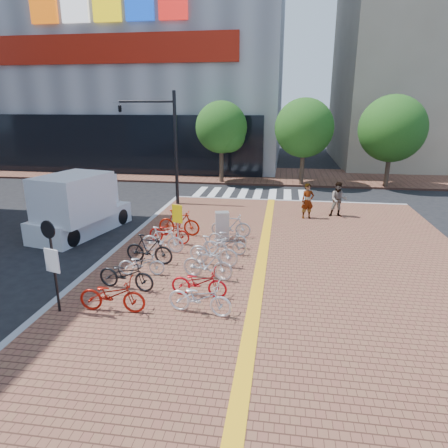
% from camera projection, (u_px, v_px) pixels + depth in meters
% --- Properties ---
extents(ground, '(120.00, 120.00, 0.00)m').
position_uv_depth(ground, '(200.00, 281.00, 13.70)').
color(ground, black).
rests_on(ground, ground).
extents(sidewalk, '(14.00, 34.00, 0.15)m').
position_uv_depth(sidewalk, '(290.00, 385.00, 8.51)').
color(sidewalk, brown).
rests_on(sidewalk, ground).
extents(tactile_strip, '(0.40, 34.00, 0.01)m').
position_uv_depth(tactile_strip, '(243.00, 378.00, 8.63)').
color(tactile_strip, '#EBA614').
rests_on(tactile_strip, sidewalk).
extents(kerb_north, '(14.00, 0.25, 0.15)m').
position_uv_depth(kerb_north, '(288.00, 201.00, 24.61)').
color(kerb_north, gray).
rests_on(kerb_north, ground).
extents(far_sidewalk, '(70.00, 8.00, 0.15)m').
position_uv_depth(far_sidewalk, '(251.00, 175.00, 33.56)').
color(far_sidewalk, brown).
rests_on(far_sidewalk, ground).
extents(department_store, '(36.00, 24.27, 28.00)m').
position_uv_depth(department_store, '(112.00, 24.00, 42.19)').
color(department_store, gray).
rests_on(department_store, ground).
extents(building_beige, '(20.00, 18.00, 18.00)m').
position_uv_depth(building_beige, '(447.00, 70.00, 38.83)').
color(building_beige, gray).
rests_on(building_beige, ground).
extents(crosswalk, '(7.50, 4.00, 0.01)m').
position_uv_depth(crosswalk, '(250.00, 194.00, 26.88)').
color(crosswalk, silver).
rests_on(crosswalk, ground).
extents(street_trees, '(16.20, 4.60, 6.35)m').
position_uv_depth(street_trees, '(319.00, 130.00, 28.32)').
color(street_trees, '#38281E').
rests_on(street_trees, far_sidewalk).
extents(bike_0, '(1.95, 0.73, 1.01)m').
position_uv_depth(bike_0, '(112.00, 295.00, 11.29)').
color(bike_0, '#9D150B').
rests_on(bike_0, sidewalk).
extents(bike_1, '(2.00, 0.95, 1.01)m').
position_uv_depth(bike_1, '(126.00, 274.00, 12.66)').
color(bike_1, black).
rests_on(bike_1, sidewalk).
extents(bike_2, '(1.66, 0.77, 0.84)m').
position_uv_depth(bike_2, '(142.00, 264.00, 13.73)').
color(bike_2, silver).
rests_on(bike_2, sidewalk).
extents(bike_3, '(1.89, 0.72, 1.11)m').
position_uv_depth(bike_3, '(149.00, 249.00, 14.72)').
color(bike_3, black).
rests_on(bike_3, sidewalk).
extents(bike_4, '(1.76, 0.58, 1.04)m').
position_uv_depth(bike_4, '(163.00, 240.00, 15.84)').
color(bike_4, white).
rests_on(bike_4, sidewalk).
extents(bike_5, '(1.90, 0.86, 0.96)m').
position_uv_depth(bike_5, '(169.00, 232.00, 16.91)').
color(bike_5, '#A3110B').
rests_on(bike_5, sidewalk).
extents(bike_6, '(1.96, 0.70, 1.16)m').
position_uv_depth(bike_6, '(179.00, 223.00, 17.92)').
color(bike_6, '#A11E0B').
rests_on(bike_6, sidewalk).
extents(bike_7, '(1.96, 0.93, 0.99)m').
position_uv_depth(bike_7, '(200.00, 298.00, 11.16)').
color(bike_7, white).
rests_on(bike_7, sidewalk).
extents(bike_8, '(1.78, 0.70, 0.92)m').
position_uv_depth(bike_8, '(199.00, 282.00, 12.19)').
color(bike_8, red).
rests_on(bike_8, sidewalk).
extents(bike_9, '(1.84, 0.82, 1.07)m').
position_uv_depth(bike_9, '(207.00, 264.00, 13.39)').
color(bike_9, '#B0B0B5').
rests_on(bike_9, sidewalk).
extents(bike_10, '(1.94, 0.87, 1.13)m').
position_uv_depth(bike_10, '(213.00, 251.00, 14.48)').
color(bike_10, silver).
rests_on(bike_10, sidewalk).
extents(bike_11, '(1.68, 0.64, 0.87)m').
position_uv_depth(bike_11, '(225.00, 244.00, 15.58)').
color(bike_11, '#AAA9AE').
rests_on(bike_11, sidewalk).
extents(bike_12, '(1.72, 0.85, 0.86)m').
position_uv_depth(bike_12, '(228.00, 237.00, 16.44)').
color(bike_12, '#A4A3A8').
rests_on(bike_12, sidewalk).
extents(bike_13, '(1.78, 0.52, 1.07)m').
position_uv_depth(bike_13, '(231.00, 226.00, 17.63)').
color(bike_13, '#AFAEB3').
rests_on(bike_13, sidewalk).
extents(pedestrian_a, '(0.76, 0.61, 1.81)m').
position_uv_depth(pedestrian_a, '(308.00, 201.00, 20.48)').
color(pedestrian_a, gray).
rests_on(pedestrian_a, sidewalk).
extents(pedestrian_b, '(0.91, 0.72, 1.83)m').
position_uv_depth(pedestrian_b, '(338.00, 199.00, 20.79)').
color(pedestrian_b, '#505765').
rests_on(pedestrian_b, sidewalk).
extents(utility_box, '(0.67, 0.55, 1.27)m').
position_uv_depth(utility_box, '(222.00, 226.00, 17.21)').
color(utility_box, '#BCBCC1').
rests_on(utility_box, sidewalk).
extents(yellow_sign, '(0.46, 0.21, 1.76)m').
position_uv_depth(yellow_sign, '(177.00, 217.00, 16.39)').
color(yellow_sign, '#B7B7BC').
rests_on(yellow_sign, sidewalk).
extents(notice_sign, '(0.49, 0.19, 2.72)m').
position_uv_depth(notice_sign, '(52.00, 256.00, 10.90)').
color(notice_sign, black).
rests_on(notice_sign, sidewalk).
extents(traffic_light_pole, '(3.44, 1.33, 6.41)m').
position_uv_depth(traffic_light_pole, '(150.00, 127.00, 22.74)').
color(traffic_light_pole, black).
rests_on(traffic_light_pole, sidewalk).
extents(box_truck, '(3.19, 5.34, 2.89)m').
position_uv_depth(box_truck, '(79.00, 205.00, 18.48)').
color(box_truck, silver).
rests_on(box_truck, ground).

